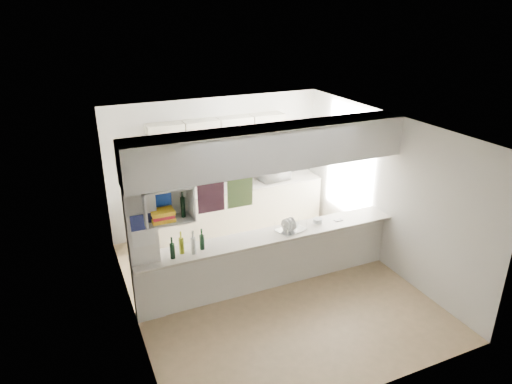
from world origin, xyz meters
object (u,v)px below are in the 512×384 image
dish_rack (291,225)px  wine_bottles (188,246)px  microwave (274,172)px  bowl (273,162)px

dish_rack → wine_bottles: bearing=167.1°
dish_rack → wine_bottles: wine_bottles is taller
microwave → bowl: bowl is taller
wine_bottles → bowl: bearing=42.3°
bowl → wine_bottles: size_ratio=0.51×
microwave → bowl: size_ratio=2.23×
microwave → dish_rack: (-0.74, -2.11, -0.08)m
dish_rack → wine_bottles: size_ratio=0.93×
bowl → microwave: bearing=-20.7°
bowl → wine_bottles: bearing=-137.7°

